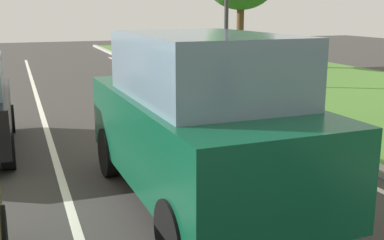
{
  "coord_description": "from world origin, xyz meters",
  "views": [
    {
      "loc": [
        -1.23,
        3.88,
        2.57
      ],
      "look_at": [
        0.82,
        9.43,
        1.2
      ],
      "focal_mm": 44.89,
      "sensor_mm": 36.0,
      "label": 1
    }
  ],
  "objects": [
    {
      "name": "lane_line_center",
      "position": [
        -0.7,
        14.0,
        0.0
      ],
      "size": [
        0.12,
        32.0,
        0.01
      ],
      "primitive_type": "cube",
      "color": "silver",
      "rests_on": "ground"
    },
    {
      "name": "car_suv_ahead",
      "position": [
        0.96,
        9.55,
        1.17
      ],
      "size": [
        2.07,
        4.55,
        2.28
      ],
      "rotation": [
        0.0,
        0.0,
        0.03
      ],
      "color": "#0C472D",
      "rests_on": "ground"
    },
    {
      "name": "lane_line_right_edge",
      "position": [
        3.6,
        14.0,
        0.0
      ],
      "size": [
        0.12,
        32.0,
        0.01
      ],
      "primitive_type": "cube",
      "color": "silver",
      "rests_on": "ground"
    },
    {
      "name": "curb_right",
      "position": [
        4.1,
        14.0,
        0.06
      ],
      "size": [
        0.24,
        48.0,
        0.12
      ],
      "primitive_type": "cube",
      "color": "#9E9B93",
      "rests_on": "ground"
    },
    {
      "name": "ground_plane",
      "position": [
        0.0,
        14.0,
        0.0
      ],
      "size": [
        60.0,
        60.0,
        0.0
      ],
      "primitive_type": "plane",
      "color": "#383533"
    }
  ]
}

